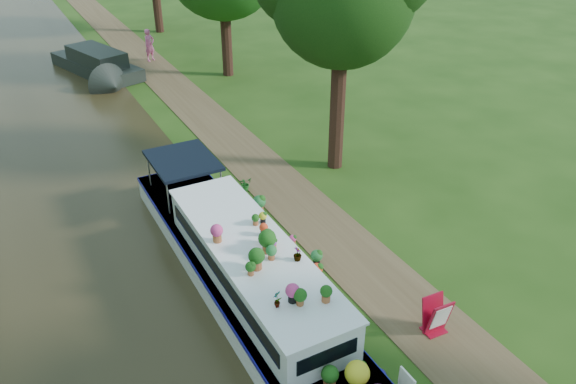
{
  "coord_description": "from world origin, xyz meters",
  "views": [
    {
      "loc": [
        -6.73,
        -12.89,
        9.75
      ],
      "look_at": [
        0.22,
        0.07,
        1.3
      ],
      "focal_mm": 35.0,
      "sensor_mm": 36.0,
      "label": 1
    }
  ],
  "objects": [
    {
      "name": "verge_plant",
      "position": [
        0.05,
        2.92,
        0.24
      ],
      "size": [
        0.5,
        0.46,
        0.47
      ],
      "primitive_type": "imported",
      "rotation": [
        0.0,
        0.0,
        0.24
      ],
      "color": "#1B5C1D",
      "rests_on": "ground"
    },
    {
      "name": "sandwich_board",
      "position": [
        1.19,
        -5.63,
        0.47
      ],
      "size": [
        0.62,
        0.5,
        0.97
      ],
      "rotation": [
        0.0,
        0.0,
        -0.05
      ],
      "color": "maroon",
      "rests_on": "towpath"
    },
    {
      "name": "plant_boat",
      "position": [
        -2.25,
        -2.73,
        0.85
      ],
      "size": [
        2.29,
        13.52,
        2.26
      ],
      "color": "white",
      "rests_on": "canal_water"
    },
    {
      "name": "second_boat",
      "position": [
        -1.75,
        18.35,
        0.58
      ],
      "size": [
        3.94,
        7.79,
        1.42
      ],
      "rotation": [
        0.0,
        0.0,
        0.3
      ],
      "color": "black",
      "rests_on": "canal_water"
    },
    {
      "name": "pedestrian_pink",
      "position": [
        1.5,
        19.52,
        0.94
      ],
      "size": [
        0.79,
        0.68,
        1.83
      ],
      "primitive_type": "imported",
      "rotation": [
        0.0,
        0.0,
        0.43
      ],
      "color": "#CB5371",
      "rests_on": "towpath"
    },
    {
      "name": "towpath",
      "position": [
        1.2,
        0.0,
        0.01
      ],
      "size": [
        2.2,
        100.0,
        0.03
      ],
      "primitive_type": "cube",
      "color": "#4E3C24",
      "rests_on": "ground"
    },
    {
      "name": "canal_water",
      "position": [
        -6.0,
        0.0,
        0.01
      ],
      "size": [
        10.0,
        100.0,
        0.02
      ],
      "primitive_type": "cube",
      "color": "black",
      "rests_on": "ground"
    },
    {
      "name": "ground",
      "position": [
        0.0,
        0.0,
        0.0
      ],
      "size": [
        100.0,
        100.0,
        0.0
      ],
      "primitive_type": "plane",
      "color": "#203F0F",
      "rests_on": "ground"
    }
  ]
}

